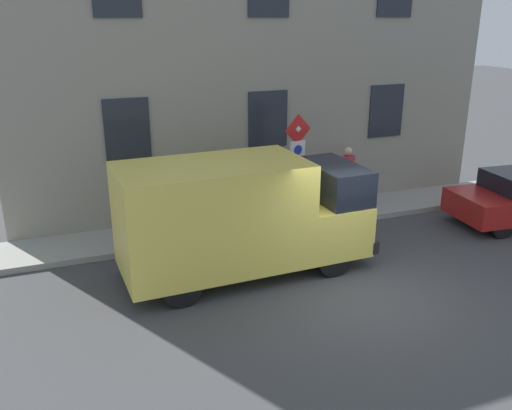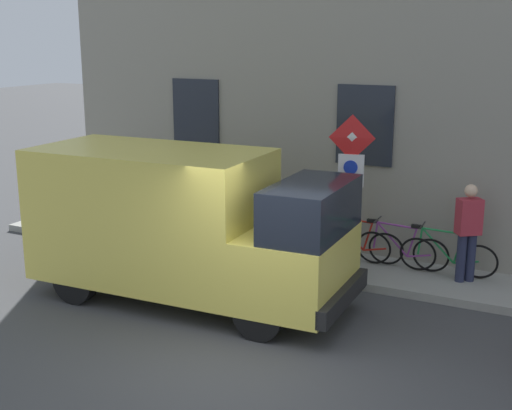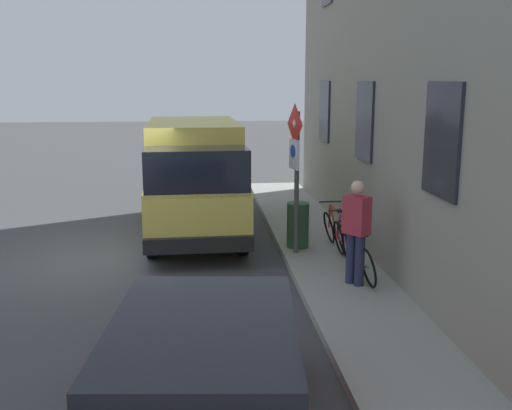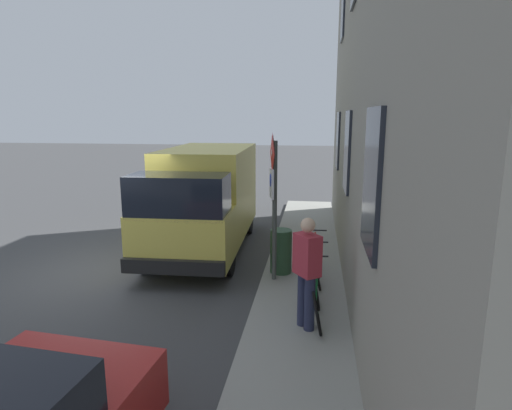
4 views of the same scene
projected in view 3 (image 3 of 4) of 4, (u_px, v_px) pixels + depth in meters
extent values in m
plane|color=#3F4041|center=(111.00, 261.00, 11.40)|extent=(80.00, 80.00, 0.00)
cube|color=#97968E|center=(321.00, 252.00, 11.77)|extent=(1.61, 15.44, 0.14)
cube|color=gray|center=(387.00, 41.00, 11.03)|extent=(0.70, 13.44, 8.28)
cube|color=#232833|center=(442.00, 140.00, 7.71)|extent=(0.06, 1.10, 1.50)
cube|color=#232833|center=(365.00, 121.00, 11.31)|extent=(0.06, 1.10, 1.50)
cube|color=#232833|center=(325.00, 111.00, 14.91)|extent=(0.06, 1.10, 1.50)
cylinder|color=#474C47|center=(297.00, 184.00, 11.21)|extent=(0.09, 0.09, 2.72)
pyramid|color=silver|center=(293.00, 125.00, 10.96)|extent=(0.14, 0.50, 0.50)
pyramid|color=red|center=(294.00, 125.00, 10.96)|extent=(0.13, 0.55, 0.56)
cube|color=white|center=(294.00, 154.00, 11.07)|extent=(0.13, 0.44, 0.56)
cylinder|color=#1933B2|center=(293.00, 151.00, 11.06)|extent=(0.06, 0.24, 0.24)
cube|color=#E9D655|center=(194.00, 168.00, 13.74)|extent=(2.12, 3.86, 2.18)
cube|color=#E9D655|center=(197.00, 216.00, 11.33)|extent=(2.04, 1.46, 1.10)
cube|color=black|center=(197.00, 171.00, 10.94)|extent=(1.95, 1.04, 0.84)
cube|color=black|center=(199.00, 245.00, 10.68)|extent=(2.00, 0.22, 0.28)
cylinder|color=black|center=(242.00, 236.00, 11.77)|extent=(0.24, 0.77, 0.76)
cylinder|color=black|center=(152.00, 239.00, 11.55)|extent=(0.24, 0.77, 0.76)
cylinder|color=black|center=(228.00, 202.00, 15.00)|extent=(0.24, 0.77, 0.76)
cylinder|color=black|center=(158.00, 204.00, 14.78)|extent=(0.24, 0.77, 0.76)
cube|color=#A51C18|center=(206.00, 394.00, 5.44)|extent=(2.10, 4.14, 0.64)
cube|color=black|center=(204.00, 354.00, 5.14)|extent=(1.82, 2.53, 0.60)
cylinder|color=black|center=(148.00, 357.00, 6.79)|extent=(0.23, 0.61, 0.60)
cylinder|color=black|center=(283.00, 357.00, 6.80)|extent=(0.23, 0.61, 0.60)
torus|color=black|center=(349.00, 250.00, 10.48)|extent=(0.21, 0.67, 0.66)
torus|color=black|center=(369.00, 268.00, 9.46)|extent=(0.21, 0.67, 0.66)
cylinder|color=#219347|center=(355.00, 244.00, 10.11)|extent=(0.07, 0.60, 0.60)
cylinder|color=#219347|center=(357.00, 229.00, 9.98)|extent=(0.08, 0.73, 0.07)
cylinder|color=#219347|center=(362.00, 251.00, 9.76)|extent=(0.05, 0.19, 0.55)
cylinder|color=#219347|center=(364.00, 266.00, 9.68)|extent=(0.06, 0.43, 0.12)
cylinder|color=#219347|center=(349.00, 237.00, 10.40)|extent=(0.04, 0.09, 0.50)
cube|color=black|center=(364.00, 233.00, 9.62)|extent=(0.09, 0.20, 0.06)
cylinder|color=#262626|center=(350.00, 221.00, 10.32)|extent=(0.46, 0.06, 0.03)
torus|color=black|center=(339.00, 238.00, 11.28)|extent=(0.17, 0.66, 0.66)
torus|color=black|center=(354.00, 253.00, 10.26)|extent=(0.17, 0.66, 0.66)
cylinder|color=#8B3B94|center=(344.00, 232.00, 10.91)|extent=(0.05, 0.60, 0.60)
cylinder|color=#8B3B94|center=(345.00, 218.00, 10.78)|extent=(0.05, 0.73, 0.07)
cylinder|color=#8B3B94|center=(349.00, 238.00, 10.56)|extent=(0.04, 0.19, 0.55)
cylinder|color=#8B3B94|center=(351.00, 252.00, 10.48)|extent=(0.05, 0.43, 0.12)
cylinder|color=#8B3B94|center=(340.00, 225.00, 11.21)|extent=(0.04, 0.09, 0.50)
cube|color=black|center=(351.00, 222.00, 10.43)|extent=(0.08, 0.20, 0.06)
cylinder|color=#262626|center=(340.00, 210.00, 11.12)|extent=(0.46, 0.04, 0.03)
torus|color=black|center=(329.00, 227.00, 12.09)|extent=(0.21, 0.67, 0.65)
torus|color=black|center=(344.00, 241.00, 11.07)|extent=(0.21, 0.67, 0.65)
cylinder|color=red|center=(334.00, 221.00, 11.72)|extent=(0.06, 0.60, 0.60)
cylinder|color=red|center=(335.00, 209.00, 11.59)|extent=(0.07, 0.73, 0.07)
cylinder|color=red|center=(339.00, 226.00, 11.37)|extent=(0.04, 0.19, 0.55)
cylinder|color=red|center=(340.00, 240.00, 11.28)|extent=(0.06, 0.43, 0.12)
cylinder|color=red|center=(330.00, 216.00, 12.01)|extent=(0.04, 0.09, 0.50)
cube|color=black|center=(340.00, 212.00, 11.23)|extent=(0.09, 0.20, 0.06)
cylinder|color=#262626|center=(330.00, 202.00, 11.93)|extent=(0.46, 0.05, 0.03)
cylinder|color=#262B47|center=(351.00, 258.00, 9.68)|extent=(0.16, 0.16, 0.85)
cylinder|color=#262B47|center=(360.00, 260.00, 9.55)|extent=(0.16, 0.16, 0.85)
cube|color=#B12E3C|center=(357.00, 215.00, 9.46)|extent=(0.45, 0.48, 0.62)
sphere|color=beige|center=(358.00, 187.00, 9.37)|extent=(0.22, 0.22, 0.22)
cylinder|color=#2D5133|center=(298.00, 225.00, 11.79)|extent=(0.44, 0.44, 0.90)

